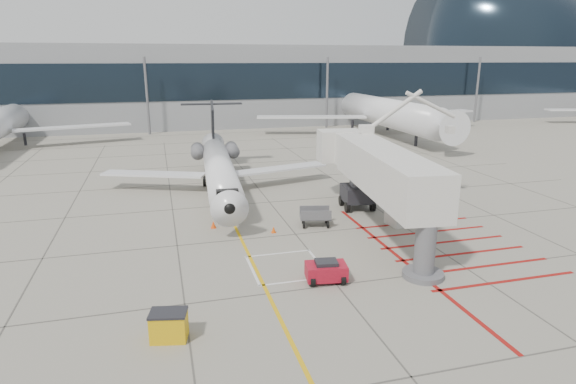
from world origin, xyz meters
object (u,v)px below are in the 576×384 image
object	(u,v)px
spill_bin	(169,325)
jet_bridge	(385,179)
regional_jet	(220,158)
pushback_tug	(326,270)

from	to	relation	value
spill_bin	jet_bridge	bearing A→B (deg)	44.72
regional_jet	pushback_tug	bearing A→B (deg)	-74.92
pushback_tug	spill_bin	bearing A→B (deg)	-148.59
pushback_tug	regional_jet	bearing A→B (deg)	109.59
regional_jet	pushback_tug	xyz separation A→B (m)	(3.38, -17.35, -2.96)
jet_bridge	pushback_tug	bearing A→B (deg)	-130.23
regional_jet	jet_bridge	size ratio (longest dim) A/B	1.40
pushback_tug	spill_bin	world-z (taller)	spill_bin
pushback_tug	spill_bin	distance (m)	9.11
regional_jet	jet_bridge	bearing A→B (deg)	-46.53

